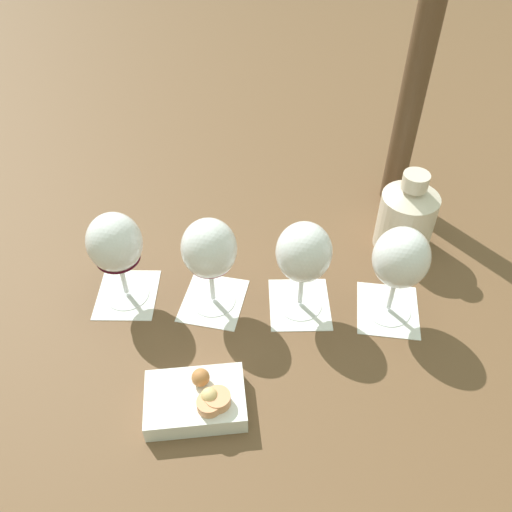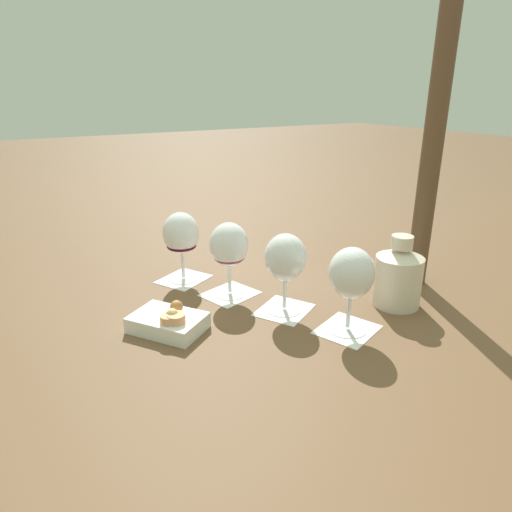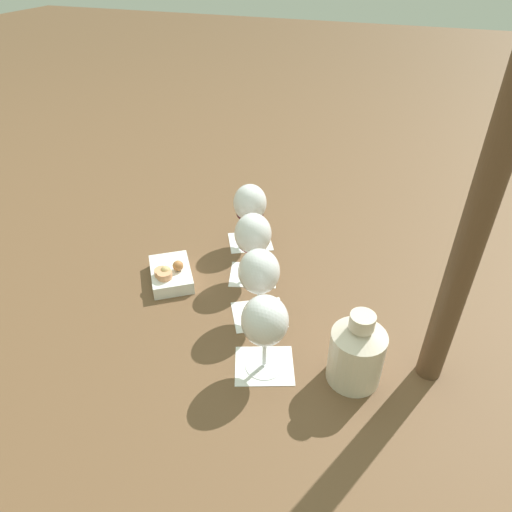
% 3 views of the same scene
% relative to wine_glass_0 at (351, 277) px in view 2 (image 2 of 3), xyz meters
% --- Properties ---
extents(ground_plane, '(8.00, 8.00, 0.00)m').
position_rel_wine_glass_0_xyz_m(ground_plane, '(0.20, 0.09, -0.11)').
color(ground_plane, brown).
extents(tasting_card_0, '(0.13, 0.14, 0.00)m').
position_rel_wine_glass_0_xyz_m(tasting_card_0, '(0.00, 0.00, -0.11)').
color(tasting_card_0, white).
rests_on(tasting_card_0, ground_plane).
extents(tasting_card_1, '(0.14, 0.15, 0.00)m').
position_rel_wine_glass_0_xyz_m(tasting_card_1, '(0.13, 0.06, -0.11)').
color(tasting_card_1, white).
rests_on(tasting_card_1, ground_plane).
extents(tasting_card_2, '(0.13, 0.14, 0.00)m').
position_rel_wine_glass_0_xyz_m(tasting_card_2, '(0.26, 0.12, -0.11)').
color(tasting_card_2, white).
rests_on(tasting_card_2, ground_plane).
extents(tasting_card_3, '(0.14, 0.15, 0.00)m').
position_rel_wine_glass_0_xyz_m(tasting_card_3, '(0.40, 0.18, -0.11)').
color(tasting_card_3, white).
rests_on(tasting_card_3, ground_plane).
extents(wine_glass_0, '(0.09, 0.09, 0.17)m').
position_rel_wine_glass_0_xyz_m(wine_glass_0, '(0.00, 0.00, 0.00)').
color(wine_glass_0, white).
rests_on(wine_glass_0, tasting_card_0).
extents(wine_glass_1, '(0.09, 0.09, 0.17)m').
position_rel_wine_glass_0_xyz_m(wine_glass_1, '(0.13, 0.06, 0.00)').
color(wine_glass_1, white).
rests_on(wine_glass_1, tasting_card_1).
extents(wine_glass_2, '(0.09, 0.09, 0.17)m').
position_rel_wine_glass_0_xyz_m(wine_glass_2, '(0.26, 0.12, -0.00)').
color(wine_glass_2, white).
rests_on(wine_glass_2, tasting_card_2).
extents(wine_glass_3, '(0.09, 0.09, 0.17)m').
position_rel_wine_glass_0_xyz_m(wine_glass_3, '(0.40, 0.18, 0.00)').
color(wine_glass_3, white).
rests_on(wine_glass_3, tasting_card_3).
extents(ceramic_vase, '(0.10, 0.10, 0.16)m').
position_rel_wine_glass_0_xyz_m(ceramic_vase, '(0.03, -0.17, -0.04)').
color(ceramic_vase, beige).
rests_on(ceramic_vase, ground_plane).
extents(snack_dish, '(0.17, 0.16, 0.06)m').
position_rel_wine_glass_0_xyz_m(snack_dish, '(0.18, 0.30, -0.09)').
color(snack_dish, white).
rests_on(snack_dish, ground_plane).
extents(umbrella_pole, '(0.05, 0.05, 0.82)m').
position_rel_wine_glass_0_xyz_m(umbrella_pole, '(0.10, -0.30, 0.30)').
color(umbrella_pole, brown).
rests_on(umbrella_pole, ground_plane).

